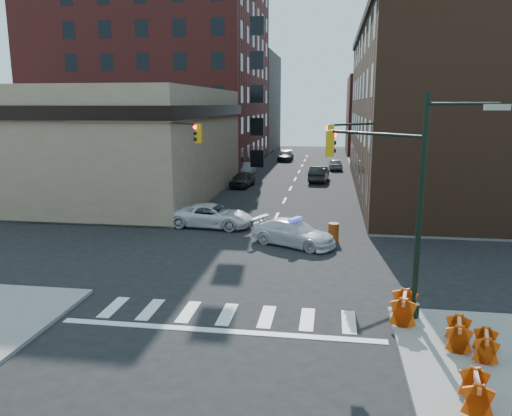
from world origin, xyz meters
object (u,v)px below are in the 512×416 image
(pedestrian_b, at_px, (106,203))
(barricade_nw_a, at_px, (167,215))
(barrel_road, at_px, (334,232))
(barricade_se_a, at_px, (404,308))
(police_car, at_px, (293,233))
(barrel_bank, at_px, (210,211))
(parked_car_enear, at_px, (319,174))
(pedestrian_a, at_px, (112,209))
(parked_car_wfar, at_px, (248,169))
(parked_car_wnear, at_px, (242,179))
(pickup, at_px, (212,216))

(pedestrian_b, xyz_separation_m, barricade_nw_a, (5.10, -1.99, -0.27))
(barrel_road, xyz_separation_m, barricade_se_a, (2.45, -10.84, 0.12))
(police_car, relative_size, barrel_bank, 4.54)
(parked_car_enear, relative_size, pedestrian_a, 2.81)
(pedestrian_b, relative_size, barrel_bank, 1.45)
(barrel_road, bearing_deg, pedestrian_a, 171.73)
(police_car, xyz_separation_m, pedestrian_b, (-13.56, 5.39, 0.22))
(parked_car_wfar, bearing_deg, barrel_road, -70.44)
(barrel_bank, distance_m, barricade_nw_a, 3.29)
(barricade_se_a, bearing_deg, pedestrian_a, 63.10)
(barricade_se_a, bearing_deg, barrel_road, 23.49)
(pedestrian_b, relative_size, barrel_road, 1.46)
(parked_car_wnear, bearing_deg, barrel_road, -58.69)
(pickup, distance_m, barrel_bank, 2.38)
(parked_car_wfar, distance_m, pedestrian_a, 25.10)
(parked_car_wfar, xyz_separation_m, pedestrian_b, (-6.32, -22.41, 0.28))
(parked_car_wfar, bearing_deg, barricade_se_a, -72.33)
(parked_car_wfar, relative_size, parked_car_enear, 0.82)
(police_car, distance_m, pedestrian_b, 14.59)
(pickup, distance_m, barrel_road, 8.07)
(pickup, xyz_separation_m, pedestrian_a, (-6.61, -0.31, 0.27))
(police_car, distance_m, pedestrian_a, 12.51)
(barrel_bank, bearing_deg, parked_car_wnear, 90.73)
(pickup, height_order, parked_car_enear, parked_car_enear)
(pickup, distance_m, barricade_nw_a, 2.97)
(parked_car_enear, xyz_separation_m, barricade_nw_a, (-9.23, -20.39, -0.12))
(parked_car_enear, height_order, barricade_se_a, parked_car_enear)
(barricade_se_a, bearing_deg, barricade_nw_a, 55.70)
(barrel_road, distance_m, barricade_se_a, 11.12)
(parked_car_enear, bearing_deg, barrel_road, 98.57)
(pedestrian_a, bearing_deg, police_car, 17.12)
(barrel_bank, bearing_deg, parked_car_wfar, 92.74)
(barrel_road, bearing_deg, barricade_nw_a, 167.83)
(parked_car_wfar, height_order, barricade_se_a, parked_car_wfar)
(parked_car_wfar, distance_m, barrel_bank, 22.06)
(pickup, bearing_deg, pedestrian_b, 82.47)
(parked_car_wnear, relative_size, pedestrian_b, 2.71)
(barricade_se_a, distance_m, barricade_nw_a, 18.58)
(pedestrian_a, bearing_deg, pedestrian_b, 155.27)
(pedestrian_b, xyz_separation_m, barrel_bank, (7.38, 0.37, -0.39))
(barricade_nw_a, bearing_deg, pickup, 2.85)
(parked_car_wfar, xyz_separation_m, parked_car_enear, (8.00, -4.01, 0.14))
(pedestrian_b, height_order, barricade_se_a, pedestrian_b)
(parked_car_enear, bearing_deg, parked_car_wnear, 36.94)
(parked_car_enear, bearing_deg, barricade_se_a, 101.56)
(pedestrian_a, xyz_separation_m, pedestrian_b, (-1.46, 2.22, -0.07))
(barrel_road, distance_m, barricade_nw_a, 10.92)
(parked_car_wfar, xyz_separation_m, barrel_road, (9.45, -26.70, -0.11))
(police_car, relative_size, parked_car_wnear, 1.15)
(barrel_bank, bearing_deg, barricade_se_a, -55.03)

